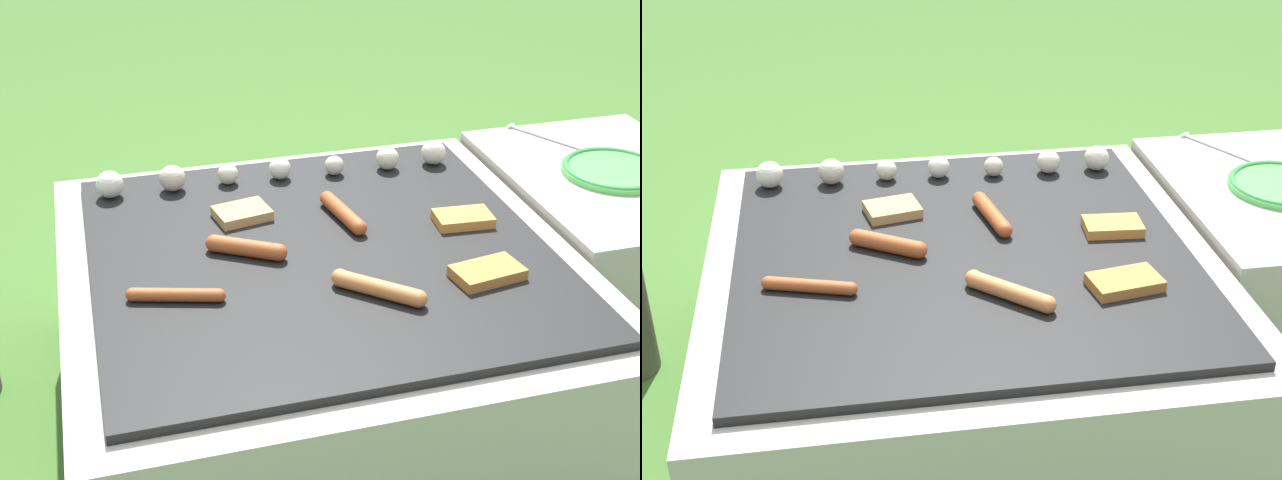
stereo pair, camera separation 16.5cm
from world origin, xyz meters
The scene contains 12 objects.
ground_plane centered at (0.00, 0.00, 0.00)m, with size 14.00×14.00×0.00m, color #3D6628.
grill centered at (0.00, 0.00, 0.19)m, with size 0.95×0.95×0.38m.
side_ledge centered at (0.71, 0.16, 0.19)m, with size 0.46×0.62×0.38m.
sausage_front_center centered at (-0.28, -0.10, 0.39)m, with size 0.16×0.06×0.02m.
sausage_mid_right centered at (0.05, -0.18, 0.40)m, with size 0.14×0.13×0.03m.
sausage_back_right centered at (-0.14, 0.02, 0.40)m, with size 0.14×0.10×0.03m.
sausage_back_center centered at (0.08, 0.10, 0.40)m, with size 0.05×0.17×0.03m.
bread_slice_center centered at (0.30, 0.03, 0.39)m, with size 0.12×0.08×0.02m.
bread_slice_left centered at (-0.11, 0.16, 0.39)m, with size 0.12×0.10×0.02m.
bread_slice_right centered at (0.26, -0.18, 0.39)m, with size 0.13×0.09×0.02m.
mushroom_row centered at (-0.02, 0.32, 0.41)m, with size 0.76×0.08×0.06m.
fork_utensil centered at (0.66, 0.39, 0.39)m, with size 0.11×0.18×0.01m.
Camera 2 is at (-0.22, -1.43, 1.20)m, focal length 50.00 mm.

